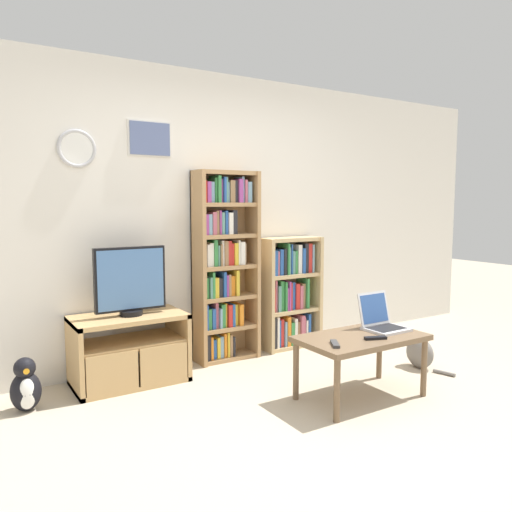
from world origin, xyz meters
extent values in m
plane|color=#BCAD93|center=(0.00, 0.00, 0.00)|extent=(18.00, 18.00, 0.00)
cube|color=silver|center=(0.00, 1.89, 1.30)|extent=(7.04, 0.06, 2.60)
torus|color=#B2B2B7|center=(-1.12, 1.84, 1.86)|extent=(0.30, 0.03, 0.30)
cylinder|color=white|center=(-1.12, 1.84, 1.86)|extent=(0.25, 0.02, 0.25)
cube|color=silver|center=(-0.52, 1.85, 1.97)|extent=(0.38, 0.01, 0.30)
cube|color=slate|center=(-0.52, 1.84, 1.97)|extent=(0.35, 0.02, 0.27)
cube|color=tan|center=(-1.25, 1.59, 0.28)|extent=(0.04, 0.49, 0.55)
cube|color=tan|center=(-0.40, 1.59, 0.28)|extent=(0.04, 0.49, 0.55)
cube|color=tan|center=(-0.82, 1.59, 0.53)|extent=(0.88, 0.49, 0.04)
cube|color=tan|center=(-0.82, 1.59, 0.02)|extent=(0.88, 0.49, 0.04)
cube|color=tan|center=(-0.82, 1.59, 0.33)|extent=(0.81, 0.45, 0.04)
cube|color=tan|center=(-1.03, 1.36, 0.18)|extent=(0.39, 0.02, 0.30)
cube|color=tan|center=(-0.62, 1.36, 0.18)|extent=(0.39, 0.02, 0.30)
cylinder|color=black|center=(-0.81, 1.58, 0.57)|extent=(0.18, 0.18, 0.04)
cube|color=black|center=(-0.81, 1.58, 0.84)|extent=(0.56, 0.05, 0.50)
cube|color=#4770A8|center=(-0.81, 1.55, 0.84)|extent=(0.53, 0.01, 0.47)
cube|color=tan|center=(-0.15, 1.71, 0.86)|extent=(0.04, 0.25, 1.72)
cube|color=tan|center=(0.40, 1.71, 0.86)|extent=(0.04, 0.25, 1.72)
cube|color=tan|center=(0.13, 1.83, 0.86)|extent=(0.59, 0.02, 1.72)
cube|color=tan|center=(0.13, 1.71, 0.02)|extent=(0.52, 0.21, 0.04)
cube|color=tan|center=(0.13, 1.71, 0.30)|extent=(0.52, 0.21, 0.04)
cube|color=tan|center=(0.13, 1.71, 0.58)|extent=(0.52, 0.21, 0.04)
cube|color=tan|center=(0.13, 1.71, 0.86)|extent=(0.52, 0.21, 0.04)
cube|color=tan|center=(0.13, 1.71, 1.14)|extent=(0.52, 0.21, 0.04)
cube|color=tan|center=(0.13, 1.71, 1.42)|extent=(0.52, 0.21, 0.04)
cube|color=tan|center=(0.13, 1.71, 1.70)|extent=(0.52, 0.21, 0.04)
cube|color=#232328|center=(-0.11, 1.72, 0.15)|extent=(0.03, 0.18, 0.23)
cube|color=#232328|center=(-0.08, 1.72, 0.15)|extent=(0.02, 0.17, 0.22)
cube|color=orange|center=(-0.06, 1.72, 0.14)|extent=(0.02, 0.17, 0.21)
cube|color=#2856A8|center=(-0.02, 1.73, 0.12)|extent=(0.03, 0.15, 0.18)
cube|color=gold|center=(0.01, 1.72, 0.13)|extent=(0.03, 0.16, 0.19)
cube|color=#759EB7|center=(0.05, 1.73, 0.13)|extent=(0.04, 0.15, 0.20)
cube|color=orange|center=(0.08, 1.72, 0.15)|extent=(0.03, 0.16, 0.22)
cube|color=gold|center=(0.11, 1.72, 0.15)|extent=(0.02, 0.18, 0.23)
cube|color=#93704C|center=(0.14, 1.72, 0.14)|extent=(0.03, 0.17, 0.20)
cube|color=#232328|center=(0.16, 1.72, 0.13)|extent=(0.02, 0.18, 0.18)
cube|color=#2856A8|center=(-0.11, 1.72, 0.43)|extent=(0.03, 0.19, 0.23)
cube|color=#388947|center=(-0.08, 1.72, 0.41)|extent=(0.04, 0.16, 0.18)
cube|color=#2856A8|center=(-0.04, 1.72, 0.41)|extent=(0.03, 0.17, 0.18)
cube|color=#B75B70|center=(0.00, 1.73, 0.43)|extent=(0.03, 0.15, 0.23)
cube|color=#759EB7|center=(0.03, 1.72, 0.41)|extent=(0.02, 0.19, 0.18)
cube|color=#388947|center=(0.06, 1.72, 0.42)|extent=(0.04, 0.17, 0.21)
cube|color=gold|center=(0.09, 1.73, 0.43)|extent=(0.02, 0.15, 0.22)
cube|color=red|center=(0.13, 1.72, 0.42)|extent=(0.04, 0.19, 0.20)
cube|color=#2856A8|center=(0.16, 1.72, 0.42)|extent=(0.02, 0.19, 0.21)
cube|color=gold|center=(0.19, 1.73, 0.41)|extent=(0.04, 0.15, 0.19)
cube|color=orange|center=(0.24, 1.72, 0.41)|extent=(0.04, 0.19, 0.20)
cube|color=#388947|center=(-0.10, 1.72, 0.69)|extent=(0.04, 0.16, 0.18)
cube|color=#5B9389|center=(-0.07, 1.72, 0.69)|extent=(0.02, 0.19, 0.19)
cube|color=#388947|center=(-0.04, 1.72, 0.71)|extent=(0.02, 0.19, 0.23)
cube|color=gold|center=(-0.01, 1.72, 0.69)|extent=(0.04, 0.18, 0.18)
cube|color=#232328|center=(0.03, 1.72, 0.68)|extent=(0.04, 0.17, 0.17)
cube|color=#2856A8|center=(0.07, 1.72, 0.71)|extent=(0.03, 0.19, 0.23)
cube|color=#9E4293|center=(0.10, 1.72, 0.70)|extent=(0.02, 0.19, 0.20)
cube|color=#93704C|center=(0.12, 1.72, 0.70)|extent=(0.02, 0.19, 0.20)
cube|color=orange|center=(0.16, 1.72, 0.69)|extent=(0.04, 0.16, 0.18)
cube|color=gold|center=(0.20, 1.72, 0.71)|extent=(0.03, 0.19, 0.23)
cube|color=white|center=(-0.11, 1.73, 0.97)|extent=(0.03, 0.15, 0.19)
cube|color=white|center=(-0.08, 1.72, 0.98)|extent=(0.03, 0.17, 0.20)
cube|color=white|center=(-0.04, 1.73, 0.98)|extent=(0.04, 0.15, 0.21)
cube|color=#388947|center=(-0.01, 1.72, 1.00)|extent=(0.03, 0.17, 0.23)
cube|color=#5B9389|center=(0.02, 1.72, 0.97)|extent=(0.02, 0.17, 0.18)
cube|color=#93704C|center=(0.04, 1.72, 0.97)|extent=(0.02, 0.18, 0.19)
cube|color=white|center=(0.06, 1.72, 0.99)|extent=(0.02, 0.17, 0.23)
cube|color=#93704C|center=(0.09, 1.72, 0.99)|extent=(0.03, 0.18, 0.22)
cube|color=red|center=(0.13, 1.72, 0.99)|extent=(0.04, 0.17, 0.22)
cube|color=red|center=(0.16, 1.72, 0.98)|extent=(0.02, 0.17, 0.20)
cube|color=gold|center=(0.19, 1.72, 0.98)|extent=(0.03, 0.19, 0.20)
cube|color=white|center=(0.22, 1.72, 0.99)|extent=(0.02, 0.18, 0.22)
cube|color=white|center=(0.25, 1.72, 0.98)|extent=(0.04, 0.19, 0.21)
cube|color=#93704C|center=(0.29, 1.72, 0.97)|extent=(0.02, 0.17, 0.19)
cube|color=#9E4293|center=(-0.10, 1.72, 1.25)|extent=(0.04, 0.18, 0.18)
cube|color=#759EB7|center=(-0.06, 1.72, 1.25)|extent=(0.03, 0.17, 0.18)
cube|color=#B75B70|center=(-0.02, 1.72, 1.26)|extent=(0.04, 0.18, 0.20)
cube|color=#93704C|center=(0.01, 1.73, 1.26)|extent=(0.03, 0.16, 0.21)
cube|color=#9E4293|center=(0.04, 1.72, 1.27)|extent=(0.02, 0.16, 0.21)
cube|color=#5B9389|center=(0.07, 1.72, 1.26)|extent=(0.03, 0.16, 0.20)
cube|color=#2856A8|center=(0.10, 1.72, 1.26)|extent=(0.02, 0.17, 0.21)
cube|color=white|center=(0.14, 1.72, 1.26)|extent=(0.04, 0.19, 0.19)
cube|color=#232328|center=(0.18, 1.72, 1.27)|extent=(0.04, 0.18, 0.21)
cube|color=red|center=(-0.11, 1.72, 1.53)|extent=(0.03, 0.17, 0.19)
cube|color=#9E4293|center=(-0.07, 1.72, 1.53)|extent=(0.04, 0.18, 0.18)
cube|color=#759EB7|center=(-0.03, 1.73, 1.53)|extent=(0.03, 0.15, 0.18)
cube|color=#388947|center=(0.00, 1.73, 1.55)|extent=(0.02, 0.15, 0.21)
cube|color=#388947|center=(0.02, 1.72, 1.56)|extent=(0.03, 0.19, 0.23)
cube|color=#9E4293|center=(0.05, 1.73, 1.54)|extent=(0.03, 0.15, 0.20)
cube|color=#2856A8|center=(0.08, 1.72, 1.55)|extent=(0.02, 0.18, 0.22)
cube|color=#5B9389|center=(0.10, 1.72, 1.55)|extent=(0.02, 0.17, 0.22)
cube|color=#759EB7|center=(0.12, 1.73, 1.53)|extent=(0.02, 0.16, 0.18)
cube|color=#93704C|center=(0.16, 1.72, 1.54)|extent=(0.04, 0.18, 0.20)
cube|color=#232328|center=(0.20, 1.72, 1.54)|extent=(0.03, 0.17, 0.20)
cube|color=#9E4293|center=(0.24, 1.72, 1.54)|extent=(0.04, 0.19, 0.21)
cube|color=#759EB7|center=(0.27, 1.73, 1.56)|extent=(0.02, 0.15, 0.23)
cube|color=#B75B70|center=(0.30, 1.72, 1.54)|extent=(0.03, 0.17, 0.20)
cube|color=#759EB7|center=(0.34, 1.72, 1.53)|extent=(0.04, 0.18, 0.19)
cube|color=tan|center=(0.56, 1.71, 0.55)|extent=(0.04, 0.25, 1.10)
cube|color=tan|center=(1.15, 1.71, 0.55)|extent=(0.04, 0.25, 1.10)
cube|color=tan|center=(0.86, 1.83, 0.55)|extent=(0.62, 0.02, 1.10)
cube|color=tan|center=(0.86, 1.71, 0.02)|extent=(0.55, 0.21, 0.04)
cube|color=tan|center=(0.86, 1.71, 0.37)|extent=(0.55, 0.21, 0.04)
cube|color=tan|center=(0.86, 1.71, 0.73)|extent=(0.55, 0.21, 0.04)
cube|color=tan|center=(0.86, 1.71, 1.08)|extent=(0.55, 0.21, 0.04)
cube|color=#9E4293|center=(0.60, 1.73, 0.15)|extent=(0.02, 0.15, 0.23)
cube|color=#232328|center=(0.62, 1.72, 0.18)|extent=(0.02, 0.18, 0.30)
cube|color=white|center=(0.65, 1.72, 0.19)|extent=(0.03, 0.19, 0.31)
cube|color=#2856A8|center=(0.68, 1.72, 0.17)|extent=(0.03, 0.16, 0.27)
cube|color=red|center=(0.71, 1.73, 0.17)|extent=(0.03, 0.16, 0.27)
cube|color=#759EB7|center=(0.75, 1.72, 0.16)|extent=(0.02, 0.18, 0.25)
cube|color=orange|center=(0.78, 1.72, 0.18)|extent=(0.04, 0.19, 0.29)
cube|color=#388947|center=(0.82, 1.72, 0.15)|extent=(0.04, 0.19, 0.23)
cube|color=white|center=(0.86, 1.72, 0.17)|extent=(0.03, 0.19, 0.26)
cube|color=#93704C|center=(0.91, 1.73, 0.15)|extent=(0.04, 0.16, 0.22)
cube|color=#B75B70|center=(0.95, 1.72, 0.18)|extent=(0.04, 0.19, 0.28)
cube|color=#B75B70|center=(0.98, 1.72, 0.17)|extent=(0.02, 0.16, 0.26)
cube|color=white|center=(1.01, 1.72, 0.15)|extent=(0.02, 0.16, 0.23)
cube|color=#2856A8|center=(1.04, 1.72, 0.18)|extent=(0.03, 0.17, 0.29)
cube|color=red|center=(0.61, 1.73, 0.51)|extent=(0.04, 0.16, 0.24)
cube|color=#B75B70|center=(0.64, 1.73, 0.54)|extent=(0.02, 0.15, 0.31)
cube|color=#5B9389|center=(0.67, 1.72, 0.52)|extent=(0.03, 0.18, 0.25)
cube|color=#388947|center=(0.71, 1.73, 0.54)|extent=(0.04, 0.16, 0.29)
cube|color=#388947|center=(0.74, 1.72, 0.53)|extent=(0.02, 0.19, 0.29)
cube|color=#9E4293|center=(0.77, 1.72, 0.50)|extent=(0.02, 0.18, 0.23)
cube|color=#9E4293|center=(0.78, 1.72, 0.53)|extent=(0.02, 0.19, 0.29)
cube|color=red|center=(0.81, 1.72, 0.53)|extent=(0.03, 0.16, 0.27)
cube|color=#2856A8|center=(0.85, 1.73, 0.53)|extent=(0.03, 0.15, 0.27)
cube|color=red|center=(0.89, 1.72, 0.52)|extent=(0.04, 0.17, 0.25)
cube|color=#B75B70|center=(0.93, 1.72, 0.51)|extent=(0.04, 0.18, 0.23)
cube|color=#93704C|center=(0.97, 1.73, 0.51)|extent=(0.04, 0.15, 0.25)
cube|color=#388947|center=(1.01, 1.72, 0.54)|extent=(0.03, 0.19, 0.30)
cube|color=gold|center=(0.60, 1.72, 0.89)|extent=(0.02, 0.18, 0.28)
cube|color=#2856A8|center=(0.63, 1.72, 0.87)|extent=(0.03, 0.18, 0.24)
cube|color=#B75B70|center=(0.66, 1.72, 0.86)|extent=(0.03, 0.16, 0.23)
cube|color=#2856A8|center=(0.70, 1.72, 0.87)|extent=(0.04, 0.17, 0.25)
cube|color=#232328|center=(0.74, 1.72, 0.87)|extent=(0.03, 0.17, 0.25)
cube|color=#388947|center=(0.77, 1.72, 0.90)|extent=(0.02, 0.19, 0.30)
cube|color=#759EB7|center=(0.79, 1.73, 0.88)|extent=(0.03, 0.15, 0.26)
cube|color=#2856A8|center=(0.82, 1.73, 0.89)|extent=(0.02, 0.16, 0.29)
cube|color=#5B9389|center=(0.85, 1.73, 0.86)|extent=(0.03, 0.15, 0.22)
cube|color=#388947|center=(0.88, 1.73, 0.86)|extent=(0.02, 0.15, 0.23)
cube|color=white|center=(0.92, 1.72, 0.89)|extent=(0.04, 0.16, 0.28)
cube|color=#2856A8|center=(0.96, 1.72, 0.87)|extent=(0.03, 0.18, 0.25)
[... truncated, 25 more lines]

